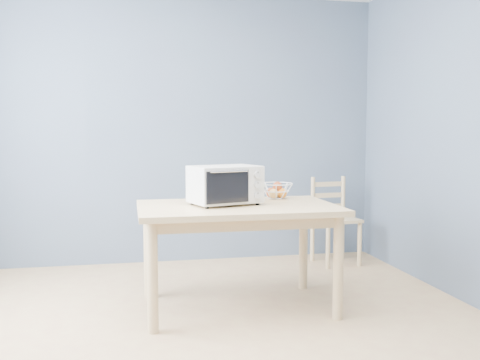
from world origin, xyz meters
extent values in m
cube|color=tan|center=(0.00, 0.00, -0.01)|extent=(4.00, 4.50, 0.01)
cube|color=#4C576A|center=(0.00, 2.25, 1.30)|extent=(4.00, 0.01, 2.60)
cube|color=#4C576A|center=(0.00, -2.25, 1.30)|extent=(4.00, 0.01, 2.60)
cube|color=#DAB283|center=(0.31, 0.72, 0.73)|extent=(1.40, 0.90, 0.04)
cylinder|color=#DAB283|center=(-0.31, 0.35, 0.35)|extent=(0.07, 0.07, 0.71)
cylinder|color=#DAB283|center=(0.93, 0.35, 0.35)|extent=(0.07, 0.07, 0.71)
cylinder|color=#DAB283|center=(-0.31, 1.09, 0.35)|extent=(0.07, 0.07, 0.71)
cylinder|color=#DAB283|center=(0.93, 1.09, 0.35)|extent=(0.07, 0.07, 0.71)
cube|color=white|center=(0.23, 0.76, 0.90)|extent=(0.55, 0.44, 0.26)
cube|color=black|center=(0.17, 0.74, 0.90)|extent=(0.37, 0.35, 0.21)
cube|color=black|center=(0.22, 0.58, 0.90)|extent=(0.31, 0.11, 0.22)
cylinder|color=silver|center=(0.22, 0.56, 1.00)|extent=(0.28, 0.10, 0.01)
cube|color=white|center=(0.44, 0.66, 0.90)|extent=(0.13, 0.05, 0.24)
cylinder|color=black|center=(0.08, 0.58, 0.76)|extent=(0.03, 0.03, 0.02)
cylinder|color=black|center=(0.46, 0.70, 0.76)|extent=(0.03, 0.03, 0.02)
cylinder|color=black|center=(0.00, 0.81, 0.76)|extent=(0.03, 0.03, 0.02)
cylinder|color=black|center=(0.39, 0.93, 0.76)|extent=(0.03, 0.03, 0.02)
cylinder|color=silver|center=(0.44, 0.65, 0.97)|extent=(0.05, 0.03, 0.05)
cylinder|color=silver|center=(0.44, 0.65, 0.90)|extent=(0.05, 0.03, 0.05)
cylinder|color=silver|center=(0.44, 0.65, 0.82)|extent=(0.05, 0.03, 0.05)
torus|color=white|center=(0.68, 1.02, 0.87)|extent=(0.32, 0.32, 0.01)
torus|color=white|center=(0.68, 1.02, 0.81)|extent=(0.25, 0.25, 0.01)
torus|color=white|center=(0.68, 1.02, 0.76)|extent=(0.15, 0.15, 0.01)
sphere|color=#AC2B16|center=(0.65, 1.03, 0.80)|extent=(0.08, 0.08, 0.08)
sphere|color=orange|center=(0.72, 1.00, 0.79)|extent=(0.08, 0.08, 0.08)
sphere|color=#DDA655|center=(0.69, 1.07, 0.79)|extent=(0.08, 0.08, 0.08)
sphere|color=#AC2B16|center=(0.69, 1.01, 0.85)|extent=(0.08, 0.08, 0.08)
sphere|color=#DDA655|center=(0.65, 0.98, 0.80)|extent=(0.07, 0.07, 0.07)
cube|color=#DAB283|center=(1.51, 1.82, 0.43)|extent=(0.43, 0.43, 0.03)
cylinder|color=#DAB283|center=(1.36, 1.64, 0.21)|extent=(0.04, 0.04, 0.42)
cylinder|color=#DAB283|center=(1.69, 1.68, 0.21)|extent=(0.04, 0.04, 0.42)
cylinder|color=#DAB283|center=(1.32, 1.97, 0.21)|extent=(0.04, 0.04, 0.42)
cylinder|color=#DAB283|center=(1.65, 2.01, 0.21)|extent=(0.04, 0.04, 0.42)
cylinder|color=#DAB283|center=(1.32, 1.97, 0.62)|extent=(0.04, 0.04, 0.42)
cylinder|color=#DAB283|center=(1.65, 2.01, 0.62)|extent=(0.04, 0.04, 0.42)
cube|color=#DAB283|center=(1.49, 1.99, 0.54)|extent=(0.33, 0.05, 0.05)
cube|color=#DAB283|center=(1.49, 1.99, 0.65)|extent=(0.33, 0.05, 0.05)
cube|color=#DAB283|center=(1.49, 1.99, 0.76)|extent=(0.33, 0.05, 0.05)
camera|label=1|loc=(-0.43, -2.98, 1.26)|focal=40.00mm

